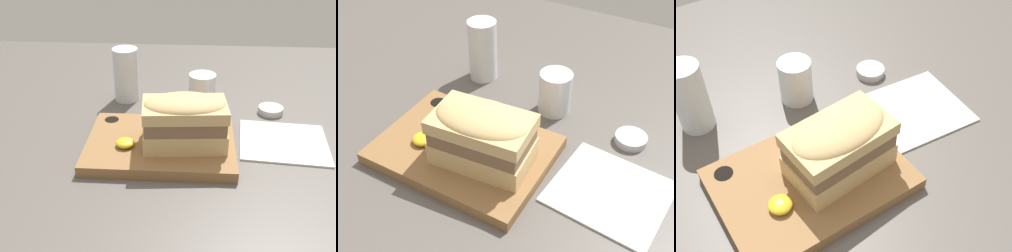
{
  "view_description": "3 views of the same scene",
  "coord_description": "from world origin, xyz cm",
  "views": [
    {
      "loc": [
        6.05,
        -76.61,
        46.99
      ],
      "look_at": [
        1.63,
        -8.69,
        8.96
      ],
      "focal_mm": 45.0,
      "sensor_mm": 36.0,
      "label": 1
    },
    {
      "loc": [
        32.26,
        -48.28,
        52.95
      ],
      "look_at": [
        7.45,
        -4.38,
        10.53
      ],
      "focal_mm": 45.0,
      "sensor_mm": 36.0,
      "label": 2
    },
    {
      "loc": [
        -18.0,
        -42.31,
        55.97
      ],
      "look_at": [
        6.52,
        -5.34,
        10.93
      ],
      "focal_mm": 45.0,
      "sensor_mm": 36.0,
      "label": 3
    }
  ],
  "objects": [
    {
      "name": "dining_table",
      "position": [
        0.0,
        0.0,
        1.0
      ],
      "size": [
        198.31,
        119.64,
        2.0
      ],
      "color": "#56514C",
      "rests_on": "ground"
    },
    {
      "name": "serving_board",
      "position": [
        0.25,
        -5.69,
        3.08
      ],
      "size": [
        28.97,
        21.31,
        2.21
      ],
      "color": "olive",
      "rests_on": "dining_table"
    },
    {
      "name": "sandwich",
      "position": [
        4.62,
        -6.93,
        9.6
      ],
      "size": [
        16.44,
        10.7,
        10.13
      ],
      "rotation": [
        0.0,
        0.0,
        0.09
      ],
      "color": "tan",
      "rests_on": "serving_board"
    },
    {
      "name": "mustard_dollop",
      "position": [
        -6.62,
        -8.53,
        4.87
      ],
      "size": [
        3.57,
        3.57,
        1.43
      ],
      "color": "gold",
      "rests_on": "serving_board"
    },
    {
      "name": "water_glass",
      "position": [
        -10.17,
        16.87,
        7.6
      ],
      "size": [
        6.0,
        6.0,
        12.93
      ],
      "color": "silver",
      "rests_on": "dining_table"
    },
    {
      "name": "wine_glass",
      "position": [
        8.15,
        13.39,
        5.98
      ],
      "size": [
        6.24,
        6.24,
        8.37
      ],
      "color": "silver",
      "rests_on": "dining_table"
    },
    {
      "name": "napkin",
      "position": [
        24.84,
        -1.83,
        2.2
      ],
      "size": [
        18.84,
        17.43,
        0.4
      ],
      "rotation": [
        0.0,
        0.0,
        -0.09
      ],
      "color": "white",
      "rests_on": "dining_table"
    },
    {
      "name": "condiment_dish",
      "position": [
        24.13,
        11.49,
        2.75
      ],
      "size": [
        5.71,
        5.71,
        1.51
      ],
      "color": "#B2B2B7",
      "rests_on": "dining_table"
    }
  ]
}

